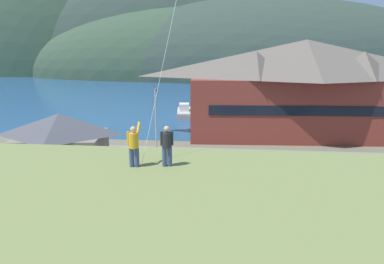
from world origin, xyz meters
TOP-DOWN VIEW (x-y plane):
  - ground_plane at (0.00, 0.00)m, footprint 600.00×600.00m
  - parking_lot_pad at (0.00, 5.00)m, footprint 40.00×20.00m
  - bay_water at (0.00, 60.00)m, footprint 360.00×84.00m
  - far_hill_west_ridge at (-73.01, 118.26)m, footprint 95.75×45.64m
  - far_hill_east_peak at (-28.34, 121.07)m, footprint 120.06×56.70m
  - far_hill_center_saddle at (-13.55, 108.90)m, footprint 115.52×51.65m
  - far_hill_far_shoulder at (13.54, 111.64)m, footprint 149.00×64.78m
  - harbor_lodge at (12.11, 22.06)m, footprint 29.03×12.18m
  - storage_shed_near_lot at (-10.34, 4.43)m, footprint 7.85×6.29m
  - wharf_dock at (-0.32, 34.96)m, footprint 3.20×13.92m
  - moored_boat_wharfside at (-3.69, 32.39)m, footprint 2.88×6.79m
  - moored_boat_outer_mooring at (3.19, 37.14)m, footprint 3.00×7.41m
  - parked_car_front_row_silver at (13.36, 5.70)m, footprint 4.35×2.36m
  - parked_car_front_row_end at (-0.91, 1.64)m, footprint 4.23×2.11m
  - parked_car_lone_by_shed at (-6.99, -0.16)m, footprint 4.23×2.11m
  - parked_car_mid_row_far at (6.02, 1.24)m, footprint 4.25×2.15m
  - parked_car_corner_spot at (-16.83, 7.23)m, footprint 4.34×2.33m
  - parking_light_pole at (-3.71, 10.56)m, footprint 0.24×0.78m
  - person_kite_flyer at (-0.80, -8.50)m, footprint 0.51×0.67m
  - person_companion at (0.56, -8.29)m, footprint 0.54×0.40m

SIDE VIEW (x-z plane):
  - ground_plane at x=0.00m, z-range 0.00..0.00m
  - far_hill_west_ridge at x=-73.01m, z-range -44.10..44.10m
  - far_hill_east_peak at x=-28.34m, z-range -39.23..39.23m
  - far_hill_center_saddle at x=-13.55m, z-range -24.64..24.64m
  - far_hill_far_shoulder at x=13.54m, z-range -26.99..26.99m
  - bay_water at x=0.00m, z-range 0.00..0.03m
  - parking_lot_pad at x=0.00m, z-range 0.00..0.10m
  - wharf_dock at x=-0.32m, z-range 0.00..0.70m
  - moored_boat_wharfside at x=-3.69m, z-range -0.36..1.80m
  - moored_boat_outer_mooring at x=3.19m, z-range -0.36..1.80m
  - parked_car_front_row_silver at x=13.36m, z-range 0.15..1.97m
  - parked_car_front_row_end at x=-0.91m, z-range 0.15..1.97m
  - parked_car_lone_by_shed at x=-6.99m, z-range 0.15..1.97m
  - parked_car_mid_row_far at x=6.02m, z-range 0.15..1.97m
  - parked_car_corner_spot at x=-16.83m, z-range 0.15..1.97m
  - storage_shed_near_lot at x=-10.34m, z-range 0.11..5.76m
  - parking_light_pole at x=-3.71m, z-range 0.63..7.50m
  - harbor_lodge at x=12.11m, z-range 0.35..11.89m
  - person_companion at x=0.56m, z-range 6.05..7.79m
  - person_kite_flyer at x=-0.80m, z-range 6.01..7.86m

